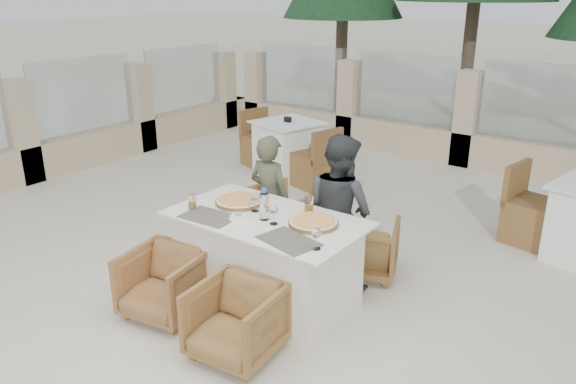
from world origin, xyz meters
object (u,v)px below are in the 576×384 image
Objects in this scene: armchair_near_left at (164,283)px; dining_table at (267,260)px; wine_glass_corner at (317,237)px; armchair_near_right at (236,321)px; bg_table_a at (288,149)px; wine_glass_centre at (255,201)px; beer_glass_right at (309,204)px; armchair_far_left at (280,218)px; pizza_left at (239,201)px; olive_dish at (238,216)px; pizza_right at (313,222)px; water_bottle at (264,204)px; beer_glass_left at (192,202)px; diner_left at (270,200)px; armchair_far_right at (366,247)px; wine_glass_near at (274,213)px; diner_right at (339,211)px.

dining_table is at bearing 40.37° from armchair_near_left.
wine_glass_corner is 0.30× the size of armchair_near_right.
armchair_near_right is (-0.37, -0.47, -0.59)m from wine_glass_corner.
dining_table is 2.63× the size of armchair_near_left.
armchair_near_left is 0.37× the size of bg_table_a.
beer_glass_right is at bearing 32.44° from wine_glass_centre.
armchair_far_left is 1.58m from armchair_near_left.
armchair_near_right is at bearing -42.92° from bg_table_a.
pizza_left is 1.09m from wine_glass_corner.
pizza_right is at bearing 24.72° from olive_dish.
water_bottle is at bearing 136.95° from armchair_far_left.
water_bottle is 1.43× the size of wine_glass_centre.
dining_table is at bearing -17.20° from wine_glass_centre.
bg_table_a is (-1.87, 2.83, 0.00)m from dining_table.
beer_glass_right reaches higher than pizza_left.
water_bottle is at bearing 16.12° from beer_glass_left.
diner_left is (-0.07, 0.52, -0.17)m from pizza_left.
armchair_near_right is 1.57m from diner_left.
water_bottle is 0.21× the size of diner_left.
wine_glass_centre is 1.42× the size of beer_glass_left.
wine_glass_centre is at bearing 160.10° from wine_glass_corner.
pizza_right is 2.14× the size of wine_glass_centre.
wine_glass_corner is 1.42m from diner_left.
beer_glass_left is 0.21× the size of armchair_near_right.
beer_glass_left is at bearing 26.19° from armchair_far_right.
beer_glass_left is (-1.01, -0.32, 0.04)m from pizza_right.
pizza_right is 2.14× the size of wine_glass_near.
dining_table is 4.06× the size of pizza_right.
bg_table_a is at bearing -55.55° from diner_left.
wine_glass_centre is 0.86m from wine_glass_corner.
pizza_right is 1.35m from armchair_far_left.
wine_glass_corner is 0.84m from armchair_near_right.
diner_right is (-0.09, 0.55, -0.11)m from pizza_right.
pizza_right is 0.57m from diner_right.
water_bottle is 0.44× the size of armchair_near_right.
wine_glass_centre is at bearing -42.55° from bg_table_a.
diner_left reaches higher than armchair_far_left.
armchair_far_right is (0.30, 1.00, -0.60)m from wine_glass_near.
bg_table_a is (-1.89, 2.87, -0.52)m from water_bottle.
armchair_near_left is (-0.94, -0.75, -0.52)m from pizza_right.
pizza_right is at bearing 113.73° from diner_right.
pizza_left is at bearing 52.49° from diner_right.
pizza_right is at bearing 5.49° from wine_glass_centre.
armchair_far_left is (-0.95, 0.82, -0.48)m from pizza_right.
wine_glass_corner is 0.27× the size of armchair_far_left.
diner_left reaches higher than beer_glass_right.
beer_glass_right is at bearing 128.90° from wine_glass_corner.
wine_glass_near is (0.29, -0.12, 0.00)m from wine_glass_centre.
pizza_right reaches higher than olive_dish.
wine_glass_centre reaches higher than armchair_far_right.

